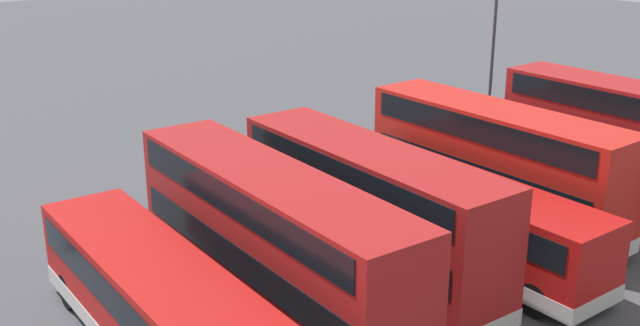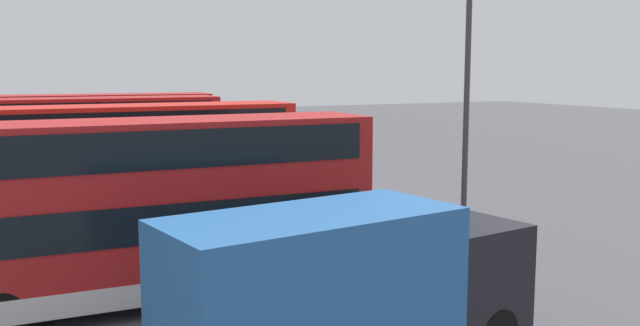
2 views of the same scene
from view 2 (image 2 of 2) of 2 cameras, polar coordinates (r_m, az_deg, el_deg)
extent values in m
plane|color=#47474C|center=(31.91, 1.74, -2.74)|extent=(140.00, 140.00, 0.00)
cube|color=#A51919|center=(17.74, -12.66, -3.32)|extent=(2.76, 10.45, 4.20)
cube|color=silver|center=(18.17, -12.49, -8.98)|extent=(2.80, 10.49, 0.55)
cube|color=black|center=(17.77, -12.64, -3.95)|extent=(2.80, 9.65, 0.90)
cube|color=black|center=(17.52, -12.80, 1.50)|extent=(2.80, 9.65, 0.90)
cube|color=black|center=(19.55, 2.50, -2.72)|extent=(2.25, 0.11, 1.10)
cylinder|color=black|center=(20.32, -2.62, -7.23)|extent=(0.32, 1.11, 1.10)
cylinder|color=black|center=(18.34, 0.11, -8.88)|extent=(0.32, 1.11, 1.10)
cube|color=#A51919|center=(21.37, -14.37, -3.69)|extent=(2.91, 11.84, 2.60)
cube|color=silver|center=(21.59, -14.28, -6.36)|extent=(2.96, 11.89, 0.55)
cube|color=black|center=(21.26, -14.43, -2.11)|extent=(2.95, 11.05, 0.90)
cube|color=black|center=(23.02, 0.22, -1.13)|extent=(2.25, 0.13, 1.10)
cylinder|color=black|center=(23.82, -4.06, -5.01)|extent=(0.33, 1.11, 1.10)
cylinder|color=black|center=(21.78, -1.98, -6.21)|extent=(0.33, 1.11, 1.10)
cube|color=red|center=(24.92, -14.64, -0.24)|extent=(2.75, 10.86, 4.20)
cube|color=silver|center=(25.23, -14.49, -4.34)|extent=(2.80, 10.90, 0.55)
cube|color=black|center=(24.95, -14.62, -0.69)|extent=(2.80, 10.06, 0.90)
cube|color=black|center=(24.76, -14.75, 3.20)|extent=(2.80, 10.06, 0.90)
cube|color=black|center=(26.47, -2.99, 0.02)|extent=(2.25, 0.10, 1.10)
cylinder|color=black|center=(27.30, -6.64, -3.40)|extent=(0.32, 1.11, 1.10)
cylinder|color=black|center=(25.21, -5.00, -4.31)|extent=(0.32, 1.11, 1.10)
cylinder|color=black|center=(25.95, -23.71, -4.59)|extent=(0.32, 1.11, 1.10)
cylinder|color=black|center=(23.75, -23.55, -5.68)|extent=(0.32, 1.11, 1.10)
cube|color=#B71411|center=(28.20, -18.31, -1.12)|extent=(2.98, 11.50, 2.60)
cube|color=silver|center=(28.37, -18.22, -3.16)|extent=(3.02, 11.54, 0.55)
cube|color=black|center=(28.12, -18.36, 0.09)|extent=(3.01, 10.70, 0.90)
cube|color=black|center=(29.24, -7.11, 0.70)|extent=(2.25, 0.15, 1.10)
cylinder|color=black|center=(30.19, -10.29, -2.40)|extent=(0.34, 1.11, 1.10)
cylinder|color=black|center=(28.04, -9.18, -3.15)|extent=(0.34, 1.11, 1.10)
cube|color=#A51919|center=(31.65, -17.98, 1.28)|extent=(3.14, 10.76, 4.20)
cube|color=silver|center=(31.90, -17.85, -1.98)|extent=(3.18, 10.80, 0.55)
cube|color=black|center=(31.67, -17.97, 0.92)|extent=(3.16, 9.97, 0.90)
cube|color=black|center=(31.53, -18.10, 3.99)|extent=(3.16, 9.97, 0.90)
cube|color=black|center=(32.58, -8.56, 1.39)|extent=(2.25, 0.19, 1.10)
cylinder|color=black|center=(33.57, -11.35, -1.42)|extent=(0.36, 1.12, 1.10)
cylinder|color=black|center=(31.40, -10.51, -2.02)|extent=(0.36, 1.12, 1.10)
cube|color=#A51919|center=(35.38, -18.64, 1.89)|extent=(3.37, 12.12, 4.20)
cube|color=silver|center=(35.60, -18.51, -1.03)|extent=(3.41, 12.17, 0.55)
cube|color=black|center=(35.40, -18.63, 1.57)|extent=(3.38, 11.33, 0.90)
cube|color=black|center=(35.27, -18.74, 4.32)|extent=(3.38, 11.33, 0.90)
cube|color=black|center=(36.28, -9.10, 2.02)|extent=(2.25, 0.22, 1.10)
cylinder|color=black|center=(37.28, -11.59, -0.52)|extent=(0.38, 1.12, 1.10)
cylinder|color=black|center=(35.10, -10.89, -1.01)|extent=(0.38, 1.12, 1.10)
cube|color=#B71411|center=(39.17, -19.49, 1.20)|extent=(3.38, 11.66, 2.60)
cube|color=silver|center=(39.29, -19.42, -0.28)|extent=(3.42, 11.71, 0.55)
cube|color=black|center=(39.11, -19.53, 2.08)|extent=(3.38, 10.87, 0.90)
cube|color=black|center=(39.79, -11.18, 2.46)|extent=(2.25, 0.22, 1.10)
cylinder|color=black|center=(40.83, -13.39, 0.13)|extent=(0.38, 1.12, 1.10)
cylinder|color=black|center=(38.63, -12.87, -0.28)|extent=(0.38, 1.12, 1.10)
cube|color=#235999|center=(12.98, -0.73, -10.18)|extent=(3.27, 5.80, 2.80)
cube|color=black|center=(15.38, 11.08, -8.62)|extent=(2.76, 2.34, 2.20)
cylinder|color=black|center=(16.45, 8.12, -11.11)|extent=(0.42, 1.03, 1.00)
cube|color=silver|center=(49.52, -2.78, 1.61)|extent=(4.16, 2.01, 0.70)
cube|color=black|center=(49.28, -2.68, 2.31)|extent=(2.52, 1.77, 0.55)
cylinder|color=black|center=(50.48, -4.32, 1.47)|extent=(0.65, 0.25, 0.64)
cylinder|color=black|center=(51.17, -2.70, 1.57)|extent=(0.65, 0.25, 0.64)
cylinder|color=black|center=(47.91, -2.87, 1.15)|extent=(0.65, 0.25, 0.64)
cylinder|color=black|center=(48.64, -1.18, 1.25)|extent=(0.65, 0.25, 0.64)
cube|color=#1E479E|center=(45.56, -9.13, 0.99)|extent=(4.56, 3.75, 0.70)
cube|color=black|center=(45.63, -9.34, 1.78)|extent=(3.03, 2.73, 0.55)
cylinder|color=black|center=(45.21, -7.01, 0.71)|extent=(0.66, 0.52, 0.64)
cylinder|color=black|center=(44.00, -8.33, 0.49)|extent=(0.66, 0.52, 0.64)
cylinder|color=black|center=(47.19, -9.87, 0.94)|extent=(0.66, 0.52, 0.64)
cylinder|color=black|center=(46.03, -11.21, 0.74)|extent=(0.66, 0.52, 0.64)
cylinder|color=#38383D|center=(19.78, 11.77, 2.57)|extent=(0.16, 0.16, 8.14)
camera|label=1|loc=(48.96, -41.80, 13.06)|focal=43.48mm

